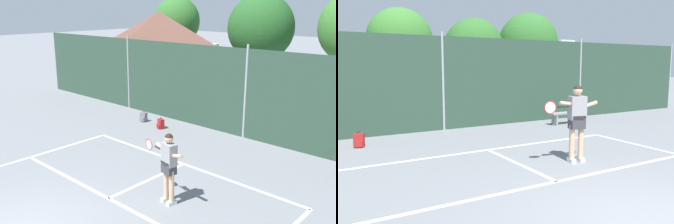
# 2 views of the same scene
# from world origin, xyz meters

# --- Properties ---
(court_markings) EXTENTS (8.30, 11.10, 0.01)m
(court_markings) POSITION_xyz_m (0.00, 0.65, 0.00)
(court_markings) COLOR white
(court_markings) RESTS_ON ground
(chainlink_fence) EXTENTS (26.09, 0.09, 3.51)m
(chainlink_fence) POSITION_xyz_m (0.00, 9.00, 1.68)
(chainlink_fence) COLOR #284233
(chainlink_fence) RESTS_ON ground
(basketball_hoop) EXTENTS (0.90, 0.67, 3.55)m
(basketball_hoop) POSITION_xyz_m (6.80, 10.31, 2.31)
(basketball_hoop) COLOR yellow
(basketball_hoop) RESTS_ON ground
(treeline_backdrop) EXTENTS (25.74, 4.08, 6.11)m
(treeline_backdrop) POSITION_xyz_m (1.49, 18.41, 3.66)
(treeline_backdrop) COLOR brown
(treeline_backdrop) RESTS_ON ground
(tennis_player) EXTENTS (1.44, 0.33, 1.85)m
(tennis_player) POSITION_xyz_m (1.29, 3.38, 1.11)
(tennis_player) COLOR silver
(tennis_player) RESTS_ON ground
(backpack_red) EXTENTS (0.32, 0.31, 0.46)m
(backpack_red) POSITION_xyz_m (-3.05, 7.63, 0.19)
(backpack_red) COLOR maroon
(backpack_red) RESTS_ON ground
(courtside_bench) EXTENTS (1.60, 0.36, 0.48)m
(courtside_bench) POSITION_xyz_m (4.68, 7.71, 0.36)
(courtside_bench) COLOR gray
(courtside_bench) RESTS_ON ground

